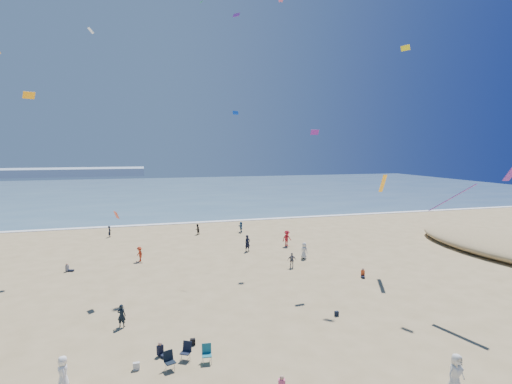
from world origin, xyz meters
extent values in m
cube|color=#476B84|center=(0.00, 95.00, 0.03)|extent=(220.00, 100.00, 0.06)
cube|color=white|center=(0.00, 45.00, 0.04)|extent=(220.00, 1.20, 0.08)
cube|color=#7A8EA8|center=(-60.00, 170.00, 1.60)|extent=(110.00, 20.00, 3.20)
ellipsoid|color=tan|center=(34.00, 18.00, 0.66)|extent=(10.00, 22.00, 2.20)
imported|color=white|center=(-9.44, 2.49, 0.83)|extent=(0.73, 0.92, 1.66)
imported|color=black|center=(1.58, 36.13, 0.73)|extent=(0.89, 0.90, 1.46)
imported|color=black|center=(-9.90, 37.77, 0.76)|extent=(0.45, 0.61, 1.51)
imported|color=#BC351A|center=(-5.97, 24.68, 0.78)|extent=(0.95, 1.16, 1.56)
imported|color=black|center=(5.97, 25.55, 0.95)|extent=(0.81, 0.67, 1.90)
imported|color=gray|center=(8.61, 18.23, 0.75)|extent=(0.94, 0.54, 1.51)
imported|color=#2D547C|center=(7.72, 35.99, 0.74)|extent=(0.52, 1.40, 1.48)
imported|color=silver|center=(8.94, -3.02, 0.96)|extent=(1.00, 0.71, 1.92)
imported|color=silver|center=(11.05, 20.94, 0.87)|extent=(0.90, 1.02, 1.75)
imported|color=red|center=(11.17, 26.64, 0.96)|extent=(1.39, 1.04, 1.92)
imported|color=black|center=(-7.01, 8.91, 0.77)|extent=(0.66, 0.54, 1.55)
cube|color=silver|center=(-6.01, 3.25, 0.20)|extent=(0.35, 0.20, 0.40)
cube|color=black|center=(-2.78, 5.15, 0.19)|extent=(0.30, 0.22, 0.38)
cube|color=black|center=(7.53, 6.59, 0.17)|extent=(0.28, 0.18, 0.34)
cube|color=white|center=(-10.29, 29.46, 24.34)|extent=(0.70, 0.72, 0.55)
cube|color=#FFA10E|center=(-13.36, 15.79, 15.72)|extent=(0.89, 0.72, 0.49)
cube|color=green|center=(2.91, 38.30, 31.48)|extent=(0.34, 0.48, 0.29)
cube|color=blue|center=(4.69, 25.82, 15.72)|extent=(0.70, 0.31, 0.42)
cube|color=#61208E|center=(4.97, 26.37, 26.32)|extent=(0.77, 0.79, 0.44)
cube|color=yellow|center=(16.59, 12.52, 20.35)|extent=(0.48, 0.85, 0.44)
cube|color=#771B90|center=(9.45, 15.10, 13.23)|extent=(0.80, 0.28, 0.46)
cube|color=red|center=(-7.48, 15.09, 6.55)|extent=(0.50, 0.79, 0.58)
cube|color=#6B29A6|center=(15.83, 5.43, 8.29)|extent=(0.35, 3.14, 2.21)
cube|color=#FFA91A|center=(16.49, 15.00, 8.48)|extent=(0.35, 2.64, 1.87)
camera|label=1|loc=(-5.35, -17.93, 11.80)|focal=28.00mm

